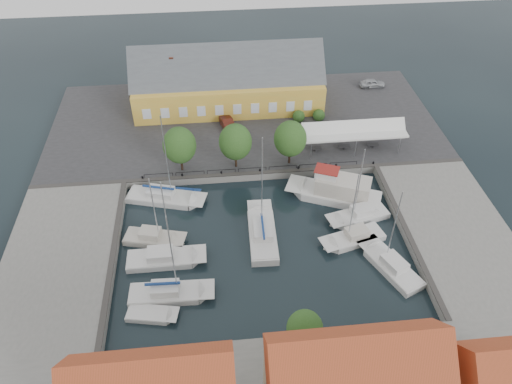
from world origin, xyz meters
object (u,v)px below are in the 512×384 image
car_red (228,125)px  west_boat_a (165,198)px  launch_nw (185,194)px  trawler (337,192)px  west_boat_b (154,239)px  center_sailboat (262,234)px  car_silver (372,83)px  warehouse (224,83)px  tent_canopy (353,132)px  east_boat_b (354,239)px  west_boat_d (170,294)px  east_boat_c (391,267)px  west_boat_c (165,259)px  launch_sw (152,315)px  east_boat_a (359,217)px

car_red → west_boat_a: size_ratio=0.35×
west_boat_a → launch_nw: size_ratio=3.14×
trawler → west_boat_b: bearing=-167.1°
center_sailboat → car_silver: bearing=55.2°
warehouse → west_boat_a: size_ratio=2.22×
warehouse → tent_canopy: size_ratio=2.04×
warehouse → car_red: bearing=-89.2°
center_sailboat → trawler: (9.93, 5.57, 0.65)m
car_silver → launch_nw: 38.04m
east_boat_b → west_boat_d: (-20.46, -5.67, 0.01)m
car_silver → east_boat_c: 38.14m
car_silver → west_boat_b: 45.56m
east_boat_b → west_boat_b: (-22.48, 2.27, -0.00)m
west_boat_a → west_boat_c: bearing=-87.9°
west_boat_a → west_boat_b: west_boat_a is taller
car_red → trawler: trawler is taller
west_boat_d → warehouse: bearing=78.1°
west_boat_a → west_boat_d: bearing=-86.0°
launch_sw → east_boat_b: bearing=19.8°
west_boat_c → launch_sw: west_boat_c is taller
east_boat_a → trawler: bearing=115.4°
warehouse → car_red: warehouse is taller
west_boat_c → west_boat_d: bearing=-82.0°
car_silver → west_boat_d: 49.91m
center_sailboat → east_boat_c: 14.48m
car_silver → east_boat_a: bearing=163.2°
center_sailboat → launch_nw: (-8.88, 8.20, -0.27)m
east_boat_b → west_boat_c: west_boat_c is taller
west_boat_c → launch_nw: (2.07, 10.89, -0.17)m
west_boat_a → warehouse: bearing=67.6°
warehouse → east_boat_b: (12.88, -30.18, -4.17)m
center_sailboat → launch_sw: center_sailboat is taller
west_boat_a → launch_nw: bearing=17.2°
warehouse → launch_nw: (-6.19, -20.21, -4.34)m
west_boat_c → trawler: bearing=21.6°
car_red → trawler: size_ratio=0.37×
car_red → east_boat_a: 24.02m
launch_nw → car_silver: bearing=36.9°
warehouse → trawler: bearing=-61.1°
west_boat_c → west_boat_d: size_ratio=1.00×
east_boat_b → east_boat_a: bearing=66.4°
tent_canopy → west_boat_c: west_boat_c is taller
center_sailboat → west_boat_d: 12.70m
car_red → west_boat_c: 25.16m
center_sailboat → west_boat_d: (-10.28, -7.45, -0.09)m
warehouse → west_boat_b: bearing=-109.0°
car_red → launch_sw: (-9.37, -30.74, -1.65)m
trawler → east_boat_a: (1.80, -3.80, -0.75)m
center_sailboat → west_boat_c: center_sailboat is taller
trawler → launch_sw: trawler is taller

